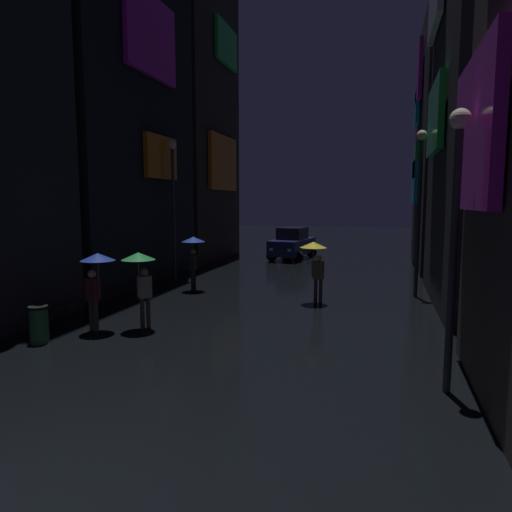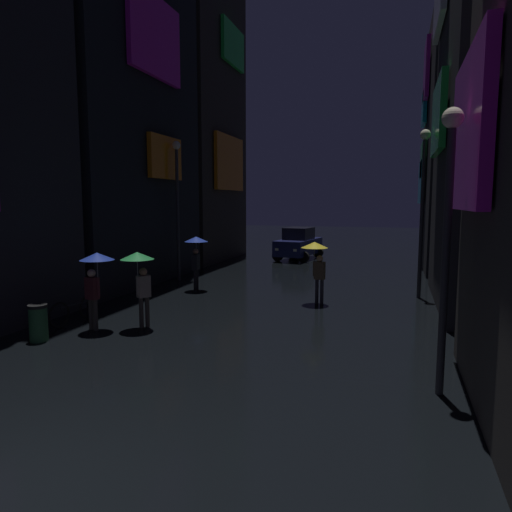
# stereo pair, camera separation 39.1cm
# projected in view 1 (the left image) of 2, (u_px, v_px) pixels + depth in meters

# --- Properties ---
(ground_plane) EXTENTS (120.00, 120.00, 0.00)m
(ground_plane) POSITION_uv_depth(u_px,v_px,m) (31.00, 506.00, 5.22)
(ground_plane) COLOR black
(building_left_far) EXTENTS (4.25, 7.13, 17.22)m
(building_left_far) POSITION_uv_depth(u_px,v_px,m) (188.00, 114.00, 26.82)
(building_left_far) COLOR #2D2826
(building_left_far) RESTS_ON ground
(building_right_mid) EXTENTS (4.25, 7.44, 16.25)m
(building_right_mid) POSITION_uv_depth(u_px,v_px,m) (510.00, 54.00, 14.43)
(building_right_mid) COLOR #232328
(building_right_mid) RESTS_ON ground
(building_right_far) EXTENTS (4.25, 7.91, 12.88)m
(building_right_far) POSITION_uv_depth(u_px,v_px,m) (460.00, 143.00, 23.46)
(building_right_far) COLOR black
(building_right_far) RESTS_ON ground
(pedestrian_far_right_green) EXTENTS (0.90, 0.90, 2.12)m
(pedestrian_far_right_green) POSITION_uv_depth(u_px,v_px,m) (140.00, 269.00, 12.29)
(pedestrian_far_right_green) COLOR #38332D
(pedestrian_far_right_green) RESTS_ON ground
(pedestrian_midstreet_left_yellow) EXTENTS (0.90, 0.90, 2.12)m
(pedestrian_midstreet_left_yellow) POSITION_uv_depth(u_px,v_px,m) (315.00, 255.00, 15.44)
(pedestrian_midstreet_left_yellow) COLOR #2D2D38
(pedestrian_midstreet_left_yellow) RESTS_ON ground
(pedestrian_foreground_right_blue) EXTENTS (0.90, 0.90, 2.12)m
(pedestrian_foreground_right_blue) POSITION_uv_depth(u_px,v_px,m) (96.00, 270.00, 12.07)
(pedestrian_foreground_right_blue) COLOR #38332D
(pedestrian_foreground_right_blue) RESTS_ON ground
(pedestrian_midstreet_centre_blue) EXTENTS (0.90, 0.90, 2.12)m
(pedestrian_midstreet_centre_blue) POSITION_uv_depth(u_px,v_px,m) (193.00, 248.00, 17.61)
(pedestrian_midstreet_centre_blue) COLOR black
(pedestrian_midstreet_centre_blue) RESTS_ON ground
(bicycle_parked_at_storefront) EXTENTS (0.29, 1.81, 0.96)m
(bicycle_parked_at_storefront) POSITION_uv_depth(u_px,v_px,m) (74.00, 311.00, 12.94)
(bicycle_parked_at_storefront) COLOR black
(bicycle_parked_at_storefront) RESTS_ON ground
(car_distant) EXTENTS (2.65, 4.32, 1.92)m
(car_distant) POSITION_uv_depth(u_px,v_px,m) (292.00, 244.00, 27.54)
(car_distant) COLOR navy
(car_distant) RESTS_ON ground
(streetlamp_right_far) EXTENTS (0.36, 0.36, 5.97)m
(streetlamp_right_far) POSITION_uv_depth(u_px,v_px,m) (419.00, 195.00, 16.28)
(streetlamp_right_far) COLOR #2D2D33
(streetlamp_right_far) RESTS_ON ground
(streetlamp_left_far) EXTENTS (0.36, 0.36, 6.05)m
(streetlamp_left_far) POSITION_uv_depth(u_px,v_px,m) (173.00, 195.00, 19.67)
(streetlamp_left_far) COLOR #2D2D33
(streetlamp_left_far) RESTS_ON ground
(streetlamp_right_near) EXTENTS (0.36, 0.36, 5.06)m
(streetlamp_right_near) POSITION_uv_depth(u_px,v_px,m) (455.00, 217.00, 7.99)
(streetlamp_right_near) COLOR #2D2D33
(streetlamp_right_near) RESTS_ON ground
(trash_bin) EXTENTS (0.46, 0.46, 0.93)m
(trash_bin) POSITION_uv_depth(u_px,v_px,m) (39.00, 324.00, 11.20)
(trash_bin) COLOR #265933
(trash_bin) RESTS_ON ground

